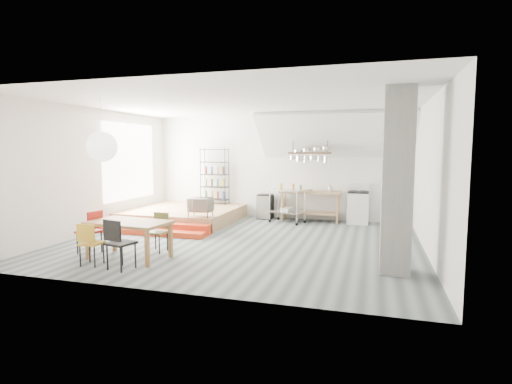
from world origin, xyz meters
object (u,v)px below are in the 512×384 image
(stove, at_px, (358,207))
(rolling_cart, at_px, (287,201))
(mini_fridge, at_px, (265,206))
(dining_table, at_px, (129,225))

(stove, distance_m, rolling_cart, 2.06)
(mini_fridge, bearing_deg, rolling_cart, -31.95)
(dining_table, distance_m, rolling_cart, 5.19)
(rolling_cart, bearing_deg, stove, 31.34)
(dining_table, height_order, rolling_cart, rolling_cart)
(stove, relative_size, rolling_cart, 1.06)
(rolling_cart, relative_size, mini_fridge, 1.46)
(stove, bearing_deg, dining_table, -128.94)
(stove, bearing_deg, mini_fridge, 179.10)
(dining_table, bearing_deg, mini_fridge, 80.81)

